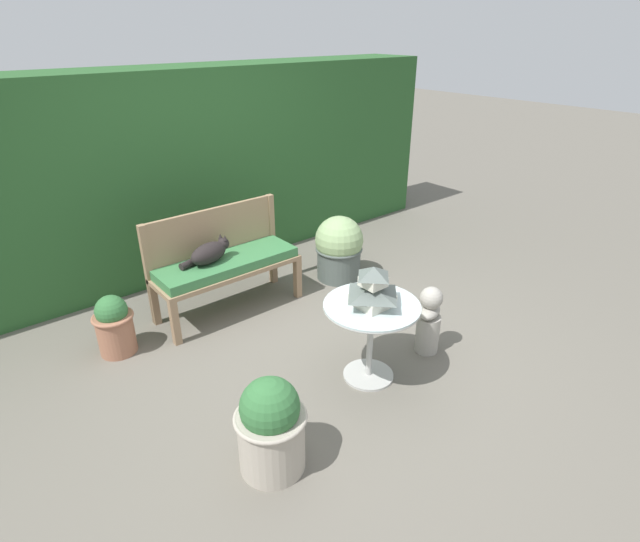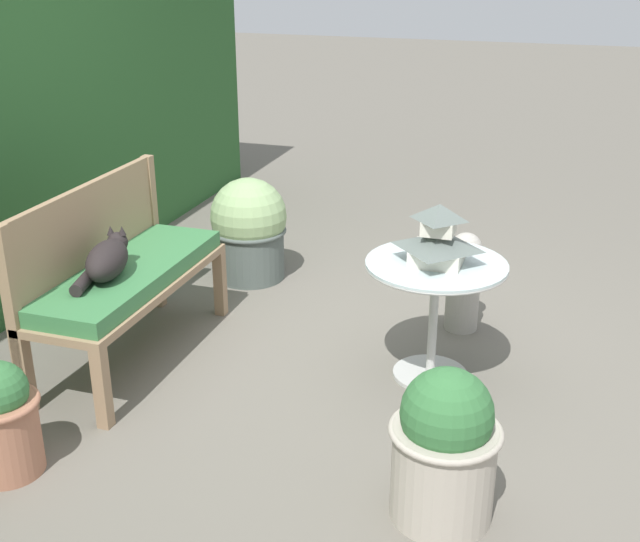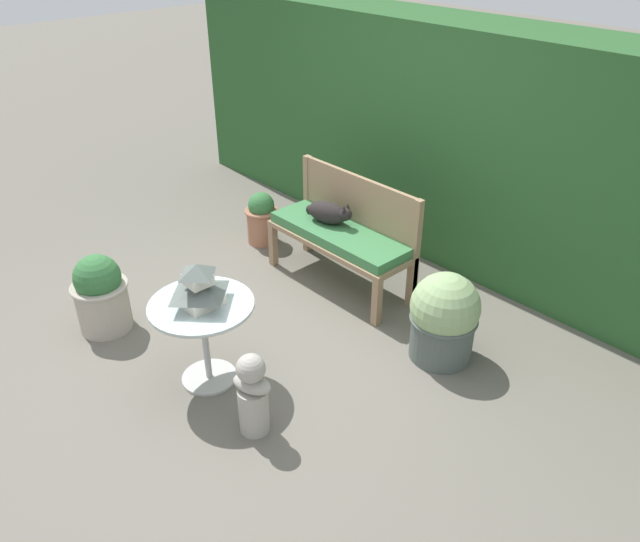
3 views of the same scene
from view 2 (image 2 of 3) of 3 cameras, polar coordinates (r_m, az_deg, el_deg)
ground at (r=4.13m, az=0.99°, el=-7.10°), size 30.00×30.00×0.00m
garden_bench at (r=4.18m, az=-13.37°, el=-0.72°), size 1.31×0.46×0.52m
bench_backrest at (r=4.21m, az=-16.11°, el=2.40°), size 1.31×0.06×0.92m
cat at (r=4.01m, az=-14.92°, el=0.78°), size 0.49×0.26×0.20m
patio_table at (r=3.91m, az=8.19°, el=-1.18°), size 0.68×0.68×0.62m
pagoda_birdhouse at (r=3.81m, az=8.39°, el=2.35°), size 0.33×0.33×0.29m
garden_bust at (r=4.51m, az=10.18°, el=-0.77°), size 0.28×0.22×0.57m
potted_plant_table_far at (r=3.07m, az=8.85°, el=-12.28°), size 0.42×0.42×0.62m
potted_plant_patio_mid at (r=5.14m, az=-5.07°, el=2.96°), size 0.49×0.49×0.66m
potted_plant_table_near at (r=3.53m, az=-21.67°, el=-9.77°), size 0.32×0.32×0.50m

